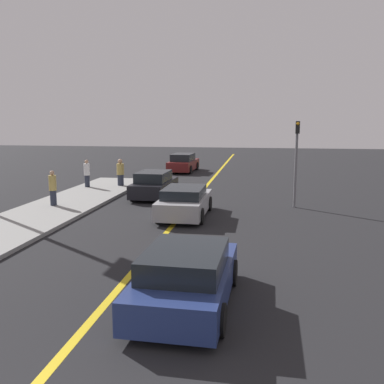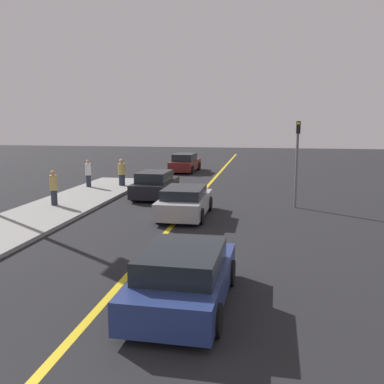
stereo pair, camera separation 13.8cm
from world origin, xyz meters
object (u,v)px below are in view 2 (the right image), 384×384
Objects in this scene: car_parked_left_lot at (185,163)px; pedestrian_mid_group at (54,188)px; pedestrian_far_standing at (88,173)px; pedestrian_by_sign at (122,172)px; car_near_right_lane at (183,277)px; car_far_distant at (155,185)px; car_ahead_center at (185,202)px; traffic_light at (297,155)px.

pedestrian_mid_group is (-3.31, -14.78, 0.27)m from car_parked_left_lot.
pedestrian_far_standing is 1.94m from pedestrian_by_sign.
pedestrian_far_standing is 1.00× the size of pedestrian_by_sign.
car_far_distant reaches higher than car_near_right_lane.
car_near_right_lane is at bearing -71.93° from car_far_distant.
car_ahead_center is 1.02× the size of car_far_distant.
car_parked_left_lot is 2.73× the size of pedestrian_by_sign.
car_near_right_lane is at bearing -49.71° from pedestrian_mid_group.
car_near_right_lane is 12.07m from pedestrian_mid_group.
car_near_right_lane is 2.62× the size of pedestrian_far_standing.
car_ahead_center is 2.60× the size of pedestrian_by_sign.
traffic_light reaches higher than car_ahead_center.
car_parked_left_lot is 1.09× the size of traffic_light.
car_ahead_center is at bearing -59.70° from car_far_distant.
car_parked_left_lot reaches higher than car_ahead_center.
pedestrian_mid_group is 0.41× the size of traffic_light.
car_parked_left_lot reaches higher than car_far_distant.
pedestrian_far_standing is (-8.47, 14.64, 0.30)m from car_near_right_lane.
car_far_distant is at bearing -22.70° from pedestrian_far_standing.
car_far_distant is at bearing -44.69° from pedestrian_by_sign.
traffic_light is at bearing 75.91° from car_near_right_lane.
car_near_right_lane is 16.89m from pedestrian_by_sign.
car_parked_left_lot is at bearing 93.52° from car_far_distant.
traffic_light is (10.89, 1.97, 1.49)m from pedestrian_mid_group.
pedestrian_far_standing is at bearing 163.29° from traffic_light.
car_parked_left_lot is at bearing 100.97° from car_ahead_center.
car_parked_left_lot is at bearing 75.32° from pedestrian_by_sign.
pedestrian_mid_group reaches higher than car_far_distant.
car_far_distant is at bearing 119.77° from car_ahead_center.
car_parked_left_lot is at bearing 120.62° from traffic_light.
car_ahead_center is 0.95× the size of car_parked_left_lot.
car_ahead_center is 2.56× the size of pedestrian_mid_group.
traffic_light reaches higher than pedestrian_mid_group.
car_ahead_center is at bearing -76.97° from car_parked_left_lot.
pedestrian_mid_group is 5.47m from pedestrian_far_standing.
pedestrian_by_sign reaches higher than car_ahead_center.
car_parked_left_lot reaches higher than car_near_right_lane.
traffic_light is at bearing -57.05° from car_parked_left_lot.
pedestrian_far_standing is 12.16m from traffic_light.
pedestrian_mid_group reaches higher than car_near_right_lane.
car_ahead_center is 2.59× the size of pedestrian_far_standing.
car_parked_left_lot is 10.16m from pedestrian_far_standing.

